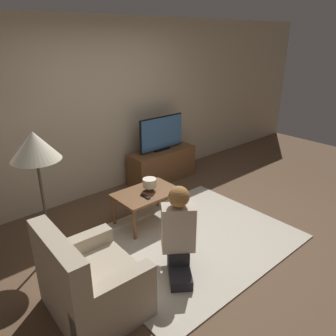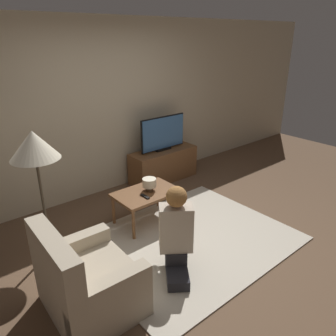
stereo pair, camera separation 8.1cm
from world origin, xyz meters
The scene contains 11 objects.
ground_plane centered at (0.00, 0.00, 0.00)m, with size 10.00×10.00×0.00m, color brown.
wall_back centered at (0.00, 1.93, 1.30)m, with size 10.00×0.06×2.60m.
rug centered at (0.00, 0.00, 0.01)m, with size 2.40×1.93×0.02m.
tv_stand centered at (0.91, 1.62, 0.27)m, with size 1.18×0.43×0.54m.
tv centered at (0.91, 1.62, 0.83)m, with size 0.87×0.08×0.57m.
coffee_table centered at (-0.14, 0.68, 0.40)m, with size 0.82×0.54×0.45m.
floor_lamp centered at (-1.39, 0.88, 1.26)m, with size 0.51×0.51×1.45m.
armchair centered at (-1.44, -0.19, 0.29)m, with size 0.77×0.89×0.87m.
person_kneeling centered at (-0.48, -0.30, 0.51)m, with size 0.65×0.77×0.97m.
table_lamp centered at (-0.08, 0.68, 0.55)m, with size 0.18×0.18×0.17m.
remote centered at (-0.24, 0.57, 0.46)m, with size 0.04×0.15×0.02m.
Camera 1 is at (-2.43, -2.37, 2.34)m, focal length 35.00 mm.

